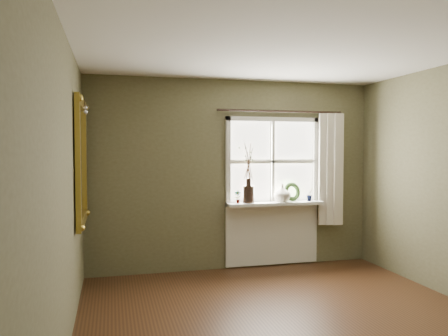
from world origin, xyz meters
name	(u,v)px	position (x,y,z in m)	size (l,w,h in m)	color
floor	(303,334)	(0.00, 0.00, 0.00)	(4.50, 4.50, 0.00)	#3A2112
ceiling	(305,40)	(0.00, 0.00, 2.60)	(4.50, 4.50, 0.00)	silver
wall_back	(234,174)	(0.00, 2.30, 1.30)	(4.00, 0.10, 2.60)	brown
wall_left	(57,195)	(-2.05, 0.00, 1.30)	(0.10, 4.50, 2.60)	brown
window_frame	(273,161)	(0.55, 2.23, 1.48)	(1.36, 0.06, 1.24)	silver
window_sill	(275,203)	(0.55, 2.12, 0.90)	(1.36, 0.26, 0.04)	silver
window_apron	(272,233)	(0.55, 2.23, 0.46)	(1.36, 0.04, 0.88)	silver
dark_jug	(248,194)	(0.16, 2.12, 1.04)	(0.16, 0.16, 0.23)	black
cream_vase	(282,193)	(0.66, 2.12, 1.04)	(0.24, 0.24, 0.25)	beige
wreath	(292,194)	(0.82, 2.16, 1.02)	(0.27, 0.27, 0.07)	#2A461F
potted_plant_left	(238,197)	(0.01, 2.12, 1.01)	(0.09, 0.06, 0.17)	#2A461F
potted_plant_right	(310,195)	(1.07, 2.12, 1.01)	(0.10, 0.08, 0.18)	#2A461F
curtain	(330,169)	(1.39, 2.13, 1.37)	(0.36, 0.12, 1.59)	beige
curtain_rod	(281,111)	(0.65, 2.17, 2.18)	(0.03, 0.03, 1.84)	black
gilt_mirror	(81,161)	(-1.96, 1.45, 1.52)	(0.10, 1.15, 1.37)	white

